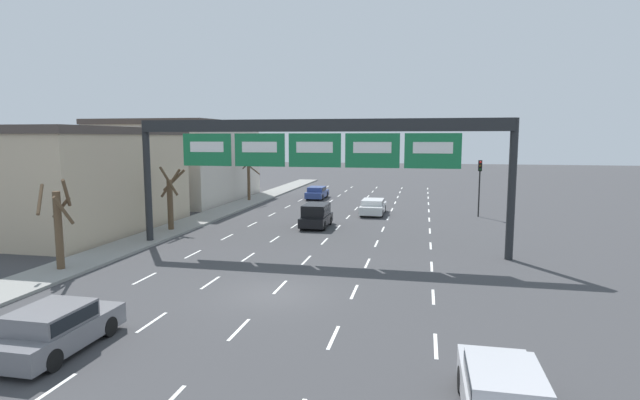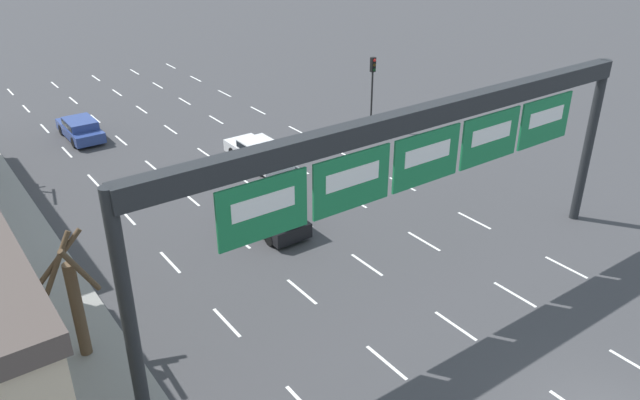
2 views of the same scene
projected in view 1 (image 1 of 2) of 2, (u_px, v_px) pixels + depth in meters
The scene contains 15 objects.
ground_plane at pixel (273, 294), 21.03m from camera, with size 220.00×220.00×0.00m, color #3D3D3F.
sidewalk_left at pixel (42, 277), 23.32m from camera, with size 2.80×110.00×0.15m.
lane_dashes at pixel (332, 234), 34.14m from camera, with size 13.32×67.00×0.01m.
sign_gantry at pixel (316, 141), 28.38m from camera, with size 21.82×0.70×7.60m.
building_near at pixel (70, 179), 35.35m from camera, with size 11.07×15.15×7.27m.
building_far at pixel (181, 161), 52.57m from camera, with size 12.07×16.32×8.26m.
suv_black at pixel (316, 214), 36.67m from camera, with size 1.85×3.93×1.71m.
car_white at pixel (373, 206), 42.79m from camera, with size 1.94×4.75×1.32m.
car_silver at pixel (503, 393), 11.42m from camera, with size 1.81×4.20×1.40m.
car_blue at pixel (317, 192), 53.77m from camera, with size 1.83×4.45×1.31m.
car_grey at pixel (55, 327), 15.31m from camera, with size 1.94×4.32×1.45m.
traffic_light_near_gantry at pixel (480, 177), 41.19m from camera, with size 0.30×0.35×4.71m.
tree_bare_closest at pixel (58, 223), 24.26m from camera, with size 1.78×1.76×4.46m.
tree_bare_second at pixel (249, 173), 51.21m from camera, with size 2.09×2.10×5.57m.
tree_bare_third at pixel (170, 198), 34.92m from camera, with size 1.78×1.79×4.47m.
Camera 1 is at (6.10, -19.53, 6.56)m, focal length 28.00 mm.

